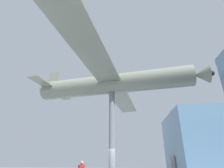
{
  "coord_description": "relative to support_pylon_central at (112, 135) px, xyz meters",
  "views": [
    {
      "loc": [
        13.68,
        1.16,
        1.63
      ],
      "look_at": [
        0.0,
        0.0,
        7.76
      ],
      "focal_mm": 28.0,
      "sensor_mm": 36.0,
      "label": 1
    }
  ],
  "objects": [
    {
      "name": "suspended_airplane",
      "position": [
        0.03,
        0.17,
        4.31
      ],
      "size": [
        18.45,
        14.59,
        2.71
      ],
      "rotation": [
        0.0,
        0.0,
        -0.17
      ],
      "color": "slate",
      "rests_on": "support_pylon_central"
    },
    {
      "name": "support_pylon_central",
      "position": [
        0.0,
        0.0,
        0.0
      ],
      "size": [
        0.49,
        0.49,
        6.92
      ],
      "color": "slate",
      "rests_on": "ground_plane"
    }
  ]
}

